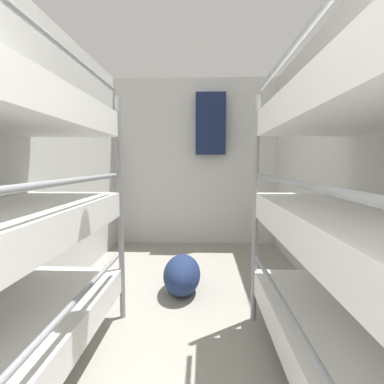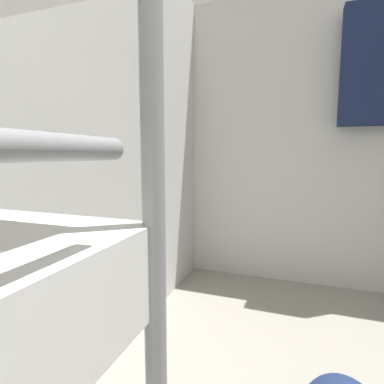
# 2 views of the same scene
# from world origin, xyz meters

# --- Properties ---
(wall_back) EXTENTS (2.59, 0.06, 2.53)m
(wall_back) POSITION_xyz_m (0.00, 4.79, 1.26)
(wall_back) COLOR silver
(wall_back) RESTS_ON ground_plane
(hanging_coat) EXTENTS (0.44, 0.12, 0.90)m
(hanging_coat) POSITION_xyz_m (0.23, 4.64, 1.83)
(hanging_coat) COLOR #192347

